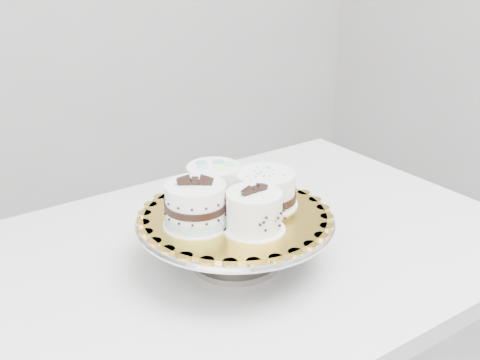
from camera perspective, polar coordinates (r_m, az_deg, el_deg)
table at (r=1.21m, az=-0.66°, el=-10.00°), size 1.16×0.78×0.75m
cake_stand at (r=1.08m, az=-0.45°, el=-4.91°), size 0.35×0.35×0.10m
cake_board at (r=1.07m, az=-0.45°, el=-3.37°), size 0.34×0.34×0.00m
cake_swirl at (r=1.00m, az=1.36°, el=-3.05°), size 0.11×0.11×0.08m
cake_banded at (r=1.02m, az=-4.21°, el=-2.50°), size 0.14×0.14×0.09m
cake_dots at (r=1.10m, az=-2.50°, el=-0.36°), size 0.12×0.12×0.07m
cake_ribbon at (r=1.10m, az=2.45°, el=-0.92°), size 0.13×0.13×0.07m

